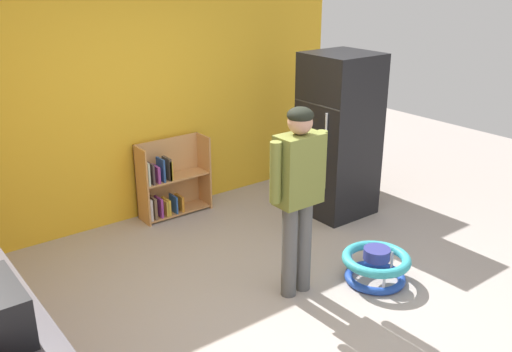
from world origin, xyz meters
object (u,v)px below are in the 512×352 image
refrigerator (339,135)px  standing_person (298,186)px  bookshelf (169,183)px  baby_walker (376,265)px

refrigerator → standing_person: size_ratio=1.10×
bookshelf → baby_walker: (0.73, -2.37, -0.21)m
baby_walker → bookshelf: bearing=107.1°
bookshelf → standing_person: bearing=-88.4°
refrigerator → baby_walker: refrigerator is taller
standing_person → baby_walker: size_ratio=2.69×
bookshelf → refrigerator: bearing=-34.7°
baby_walker → standing_person: bearing=155.8°
standing_person → bookshelf: bearing=91.6°
refrigerator → standing_person: (-1.48, -1.01, 0.08)m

